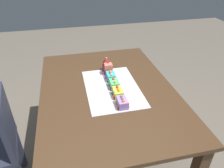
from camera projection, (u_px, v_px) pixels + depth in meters
ground_plane at (108, 153)px, 2.01m from camera, size 8.00×8.00×0.00m
dining_table at (108, 100)px, 1.67m from camera, size 1.40×1.00×0.74m
cake_board at (112, 88)px, 1.62m from camera, size 0.60×0.40×0.00m
cake_locomotive at (107, 67)px, 1.80m from camera, size 0.14×0.08×0.12m
cake_car_flatbed_turquoise at (111, 76)px, 1.70m from camera, size 0.10×0.08×0.07m
cake_car_tanker_mint_green at (114, 84)px, 1.61m from camera, size 0.10×0.08×0.07m
cake_car_hopper_lemon at (118, 93)px, 1.51m from camera, size 0.10×0.08×0.07m
cake_car_gondola_lavender at (122, 102)px, 1.41m from camera, size 0.10×0.08×0.07m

